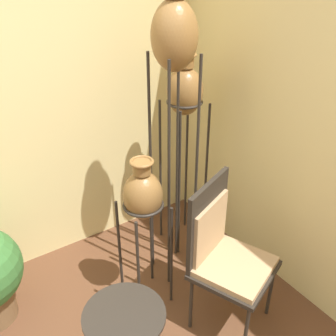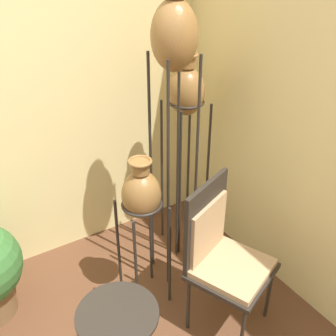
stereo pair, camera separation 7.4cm
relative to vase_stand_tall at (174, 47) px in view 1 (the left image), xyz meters
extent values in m
cylinder|color=#28231E|center=(-0.11, -0.11, -0.89)|extent=(0.02, 0.02, 1.72)
cylinder|color=#28231E|center=(0.11, -0.11, -0.89)|extent=(0.02, 0.02, 1.72)
cylinder|color=#28231E|center=(-0.11, 0.11, -0.89)|extent=(0.02, 0.02, 1.72)
cylinder|color=#28231E|center=(0.11, 0.11, -0.89)|extent=(0.02, 0.02, 1.72)
torus|color=#28231E|center=(0.00, 0.00, -0.03)|extent=(0.24, 0.24, 0.02)
ellipsoid|color=olive|center=(0.00, 0.00, 0.06)|extent=(0.28, 0.28, 0.42)
cylinder|color=#28231E|center=(0.14, 0.12, -1.11)|extent=(0.02, 0.02, 1.27)
cylinder|color=#28231E|center=(0.40, 0.12, -1.11)|extent=(0.02, 0.02, 1.27)
cylinder|color=#28231E|center=(0.14, 0.38, -1.11)|extent=(0.02, 0.02, 1.27)
cylinder|color=#28231E|center=(0.40, 0.38, -1.11)|extent=(0.02, 0.02, 1.27)
torus|color=#28231E|center=(0.27, 0.25, -0.48)|extent=(0.27, 0.27, 0.02)
ellipsoid|color=olive|center=(0.27, 0.25, -0.40)|extent=(0.27, 0.27, 0.35)
cylinder|color=olive|center=(0.27, 0.25, -0.18)|extent=(0.12, 0.12, 0.09)
torus|color=olive|center=(0.27, 0.25, -0.14)|extent=(0.16, 0.16, 0.02)
cylinder|color=#28231E|center=(-0.46, -0.27, -1.34)|extent=(0.02, 0.02, 0.83)
cylinder|color=#28231E|center=(-0.20, -0.27, -1.34)|extent=(0.02, 0.02, 0.83)
cylinder|color=#28231E|center=(-0.46, -0.01, -1.34)|extent=(0.02, 0.02, 0.83)
cylinder|color=#28231E|center=(-0.20, -0.01, -1.34)|extent=(0.02, 0.02, 0.83)
torus|color=#28231E|center=(-0.33, -0.14, -0.92)|extent=(0.27, 0.27, 0.02)
ellipsoid|color=olive|center=(-0.33, -0.14, -0.85)|extent=(0.25, 0.25, 0.33)
cylinder|color=olive|center=(-0.33, -0.14, -0.65)|extent=(0.11, 0.11, 0.08)
torus|color=olive|center=(-0.33, -0.14, -0.61)|extent=(0.15, 0.15, 0.02)
cylinder|color=#28231E|center=(-0.08, -0.90, -1.53)|extent=(0.02, 0.02, 0.45)
cylinder|color=#28231E|center=(0.29, -0.75, -1.53)|extent=(0.02, 0.02, 0.45)
cylinder|color=#28231E|center=(-0.23, -0.54, -1.53)|extent=(0.02, 0.02, 0.45)
cylinder|color=#28231E|center=(0.15, -0.39, -1.53)|extent=(0.02, 0.02, 0.45)
cube|color=#28231E|center=(0.03, -0.65, -1.28)|extent=(0.61, 0.60, 0.03)
cube|color=tan|center=(0.03, -0.65, -1.25)|extent=(0.56, 0.56, 0.04)
cube|color=#28231E|center=(-0.05, -0.45, -0.98)|extent=(0.43, 0.19, 0.57)
cube|color=tan|center=(-0.04, -0.47, -1.04)|extent=(0.36, 0.16, 0.40)
cylinder|color=#28231E|center=(-0.81, -0.74, -1.04)|extent=(0.41, 0.41, 0.02)
camera|label=1|loc=(-1.35, -1.94, 0.54)|focal=42.00mm
camera|label=2|loc=(-1.29, -1.98, 0.54)|focal=42.00mm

